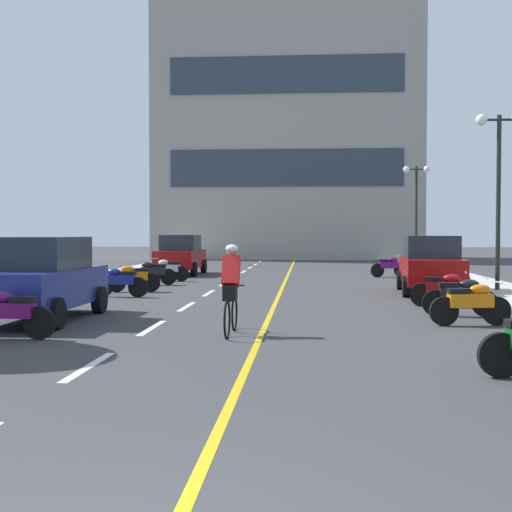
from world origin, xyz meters
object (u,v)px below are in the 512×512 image
parked_car_far (181,255)px  motorcycle_7 (120,281)px  parked_car_mid (431,264)px  motorcycle_9 (153,272)px  motorcycle_6 (444,289)px  parked_car_near (41,278)px  motorcycle_3 (10,313)px  motorcycle_5 (461,296)px  motorcycle_11 (389,266)px  motorcycle_8 (133,277)px  cyclist_rider (231,287)px  street_lamp_far (416,193)px  motorcycle_10 (168,269)px  street_lamp_mid (499,163)px  motorcycle_4 (471,303)px

parked_car_far → motorcycle_7: 11.04m
parked_car_mid → motorcycle_9: (-9.50, 2.76, -0.44)m
parked_car_mid → motorcycle_6: 4.06m
motorcycle_6 → parked_car_near: bearing=-160.0°
motorcycle_3 → motorcycle_7: 8.12m
motorcycle_3 → motorcycle_5: (8.83, 3.99, 0.00)m
motorcycle_6 → motorcycle_3: bearing=-145.8°
motorcycle_6 → motorcycle_9: 11.37m
motorcycle_11 → motorcycle_5: bearing=-90.3°
parked_car_mid → motorcycle_8: bearing=-178.9°
parked_car_near → cyclist_rider: bearing=-22.0°
parked_car_far → motorcycle_6: size_ratio=2.49×
street_lamp_far → motorcycle_6: street_lamp_far is taller
motorcycle_10 → parked_car_near: bearing=-91.4°
parked_car_far → motorcycle_8: 9.31m
street_lamp_mid → motorcycle_7: 12.27m
motorcycle_9 → motorcycle_8: bearing=-89.4°
motorcycle_4 → motorcycle_8: 11.62m
motorcycle_10 → street_lamp_far: bearing=45.1°
street_lamp_mid → motorcycle_5: bearing=-111.9°
motorcycle_4 → parked_car_mid: bearing=86.0°
parked_car_mid → motorcycle_10: parked_car_mid is taller
motorcycle_8 → motorcycle_11: 12.34m
street_lamp_far → motorcycle_9: bearing=-130.5°
motorcycle_9 → motorcycle_7: bearing=-89.2°
parked_car_mid → motorcycle_9: bearing=163.8°
motorcycle_3 → motorcycle_6: 10.70m
parked_car_near → motorcycle_6: parked_car_near is taller
parked_car_mid → motorcycle_4: parked_car_mid is taller
motorcycle_6 → motorcycle_7: size_ratio=0.99×
street_lamp_mid → parked_car_far: 15.12m
motorcycle_3 → motorcycle_9: same height
street_lamp_far → motorcycle_4: size_ratio=3.21×
street_lamp_mid → parked_car_far: size_ratio=1.31×
parked_car_far → motorcycle_8: parked_car_far is taller
motorcycle_3 → motorcycle_6: same height
motorcycle_5 → motorcycle_6: size_ratio=1.01×
parked_car_far → motorcycle_7: size_ratio=2.47×
motorcycle_11 → cyclist_rider: bearing=-106.1°
parked_car_far → motorcycle_7: bearing=-88.9°
motorcycle_6 → motorcycle_10: (-9.00, 8.86, 0.00)m
parked_car_mid → motorcycle_6: parked_car_mid is taller
parked_car_near → motorcycle_5: size_ratio=2.47×
motorcycle_10 → motorcycle_11: (9.04, 3.25, 0.00)m
motorcycle_5 → parked_car_near: bearing=-171.6°
street_lamp_far → motorcycle_3: size_ratio=3.20×
motorcycle_7 → street_lamp_far: bearing=57.7°
motorcycle_4 → cyclist_rider: (-4.79, -1.56, 0.41)m
motorcycle_6 → cyclist_rider: 7.15m
motorcycle_7 → motorcycle_8: same height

